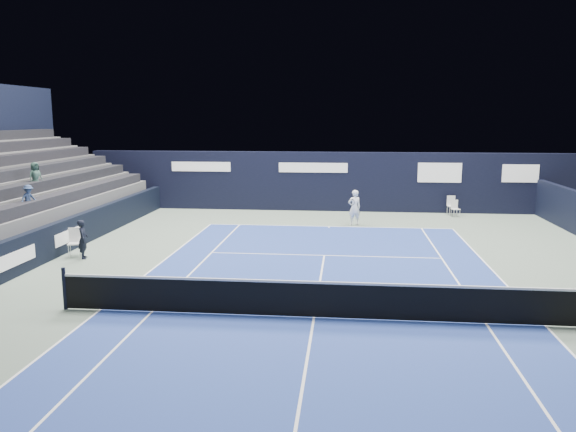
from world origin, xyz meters
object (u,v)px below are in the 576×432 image
(tennis_net, at_px, (314,298))
(tennis_player, at_px, (354,208))
(folding_chair_back_a, at_px, (455,205))
(folding_chair_back_b, at_px, (452,204))
(line_judge_chair, at_px, (75,240))

(tennis_net, height_order, tennis_player, tennis_player)
(folding_chair_back_a, height_order, tennis_net, tennis_net)
(tennis_net, bearing_deg, folding_chair_back_a, 67.99)
(folding_chair_back_a, xyz_separation_m, tennis_player, (-5.03, -2.90, 0.26))
(folding_chair_back_b, relative_size, tennis_net, 0.07)
(tennis_net, bearing_deg, tennis_player, 84.76)
(folding_chair_back_a, xyz_separation_m, tennis_net, (-6.16, -15.24, -0.05))
(folding_chair_back_b, xyz_separation_m, tennis_player, (-4.97, -3.44, 0.27))
(folding_chair_back_a, xyz_separation_m, folding_chair_back_b, (-0.06, 0.54, -0.01))
(folding_chair_back_b, distance_m, tennis_net, 16.92)
(line_judge_chair, distance_m, tennis_net, 10.39)
(tennis_net, bearing_deg, folding_chair_back_b, 68.86)
(folding_chair_back_b, relative_size, line_judge_chair, 0.96)
(folding_chair_back_b, xyz_separation_m, tennis_net, (-6.10, -15.78, -0.04))
(folding_chair_back_a, bearing_deg, line_judge_chair, -162.29)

